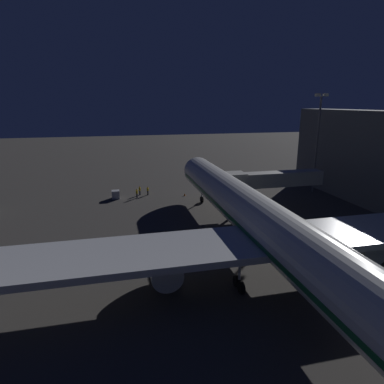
% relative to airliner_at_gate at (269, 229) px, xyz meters
% --- Properties ---
extents(ground_plane, '(320.00, 320.00, 0.00)m').
position_rel_airliner_at_gate_xyz_m(ground_plane, '(-0.00, -8.08, -5.47)').
color(ground_plane, '#383533').
extents(airliner_at_gate, '(59.78, 68.79, 19.91)m').
position_rel_airliner_at_gate_xyz_m(airliner_at_gate, '(0.00, 0.00, 0.00)').
color(airliner_at_gate, silver).
rests_on(airliner_at_gate, ground_plane).
extents(jet_bridge, '(17.97, 3.40, 7.14)m').
position_rel_airliner_at_gate_xyz_m(jet_bridge, '(-9.92, -21.26, 0.13)').
color(jet_bridge, '#9E9E99').
rests_on(jet_bridge, ground_plane).
extents(apron_floodlight_mast, '(2.90, 0.50, 20.55)m').
position_rel_airliner_at_gate_xyz_m(apron_floodlight_mast, '(-25.50, -30.56, 6.28)').
color(apron_floodlight_mast, '#59595E').
rests_on(apron_floodlight_mast, ground_plane).
extents(baggage_container_near_belt, '(1.53, 1.52, 1.64)m').
position_rel_airliner_at_gate_xyz_m(baggage_container_near_belt, '(16.19, -35.09, -4.65)').
color(baggage_container_near_belt, '#B7BABF').
rests_on(baggage_container_near_belt, ground_plane).
extents(ground_crew_near_nose_gear, '(0.40, 0.40, 1.89)m').
position_rel_airliner_at_gate_xyz_m(ground_crew_near_nose_gear, '(11.23, -36.53, -4.42)').
color(ground_crew_near_nose_gear, black).
rests_on(ground_crew_near_nose_gear, ground_plane).
extents(ground_crew_by_belt_loader, '(0.40, 0.40, 1.79)m').
position_rel_airliner_at_gate_xyz_m(ground_crew_by_belt_loader, '(9.60, -36.22, -4.48)').
color(ground_crew_by_belt_loader, black).
rests_on(ground_crew_by_belt_loader, ground_plane).
extents(ground_crew_marshaller_fwd, '(0.40, 0.40, 1.90)m').
position_rel_airliner_at_gate_xyz_m(ground_crew_marshaller_fwd, '(11.99, -34.41, -4.42)').
color(ground_crew_marshaller_fwd, black).
rests_on(ground_crew_marshaller_fwd, ground_plane).
extents(traffic_cone_nose_port, '(0.36, 0.36, 0.55)m').
position_rel_airliner_at_gate_xyz_m(traffic_cone_nose_port, '(-2.20, -33.80, -5.19)').
color(traffic_cone_nose_port, orange).
rests_on(traffic_cone_nose_port, ground_plane).
extents(traffic_cone_nose_starboard, '(0.36, 0.36, 0.55)m').
position_rel_airliner_at_gate_xyz_m(traffic_cone_nose_starboard, '(2.20, -33.80, -5.19)').
color(traffic_cone_nose_starboard, orange).
rests_on(traffic_cone_nose_starboard, ground_plane).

